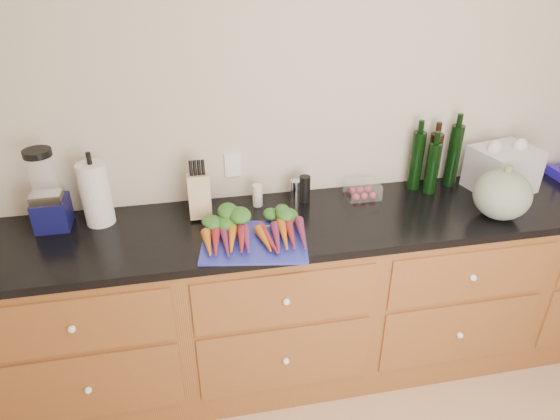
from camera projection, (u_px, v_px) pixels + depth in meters
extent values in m
cube|color=beige|center=(348.00, 121.00, 2.54)|extent=(4.10, 0.05, 2.60)
cube|color=brown|center=(356.00, 293.00, 2.68)|extent=(3.60, 0.60, 0.90)
cube|color=brown|center=(72.00, 327.00, 2.06)|extent=(0.82, 0.01, 0.28)
sphere|color=white|center=(72.00, 329.00, 2.04)|extent=(0.03, 0.03, 0.03)
cube|color=brown|center=(89.00, 388.00, 2.23)|extent=(0.82, 0.01, 0.38)
sphere|color=white|center=(88.00, 390.00, 2.22)|extent=(0.03, 0.03, 0.03)
cube|color=brown|center=(286.00, 299.00, 2.21)|extent=(0.82, 0.01, 0.28)
sphere|color=white|center=(286.00, 302.00, 2.19)|extent=(0.03, 0.03, 0.03)
cube|color=brown|center=(285.00, 359.00, 2.38)|extent=(0.82, 0.01, 0.38)
sphere|color=white|center=(286.00, 361.00, 2.37)|extent=(0.03, 0.03, 0.03)
cube|color=brown|center=(472.00, 276.00, 2.36)|extent=(0.82, 0.01, 0.28)
sphere|color=white|center=(473.00, 278.00, 2.35)|extent=(0.03, 0.03, 0.03)
cube|color=brown|center=(458.00, 333.00, 2.53)|extent=(0.82, 0.01, 0.38)
sphere|color=white|center=(460.00, 335.00, 2.52)|extent=(0.03, 0.03, 0.03)
cube|color=black|center=(363.00, 217.00, 2.45)|extent=(3.64, 0.62, 0.04)
cube|color=#262DA5|center=(254.00, 242.00, 2.20)|extent=(0.51, 0.42, 0.01)
cone|color=#C86717|center=(209.00, 244.00, 2.14)|extent=(0.04, 0.21, 0.04)
cone|color=maroon|center=(216.00, 243.00, 2.14)|extent=(0.04, 0.21, 0.04)
cone|color=#6D224A|center=(224.00, 242.00, 2.15)|extent=(0.04, 0.21, 0.04)
cone|color=#C86717|center=(232.00, 241.00, 2.16)|extent=(0.04, 0.21, 0.04)
cone|color=maroon|center=(240.00, 240.00, 2.16)|extent=(0.04, 0.21, 0.04)
cone|color=#6D224A|center=(248.00, 240.00, 2.17)|extent=(0.04, 0.21, 0.04)
ellipsoid|color=#26541C|center=(224.00, 221.00, 2.28)|extent=(0.21, 0.13, 0.06)
cone|color=#C86717|center=(262.00, 238.00, 2.18)|extent=(0.04, 0.21, 0.04)
cone|color=maroon|center=(270.00, 237.00, 2.18)|extent=(0.04, 0.21, 0.04)
cone|color=#6D224A|center=(277.00, 236.00, 2.19)|extent=(0.04, 0.21, 0.04)
cone|color=#C86717|center=(285.00, 236.00, 2.19)|extent=(0.04, 0.21, 0.04)
cone|color=maroon|center=(292.00, 235.00, 2.20)|extent=(0.04, 0.21, 0.04)
cone|color=#6D224A|center=(300.00, 234.00, 2.21)|extent=(0.04, 0.21, 0.04)
ellipsoid|color=#26541C|center=(274.00, 217.00, 2.32)|extent=(0.21, 0.13, 0.06)
ellipsoid|color=#606F5C|center=(502.00, 195.00, 2.35)|extent=(0.27, 0.27, 0.24)
cube|color=#0E0E41|center=(52.00, 213.00, 2.30)|extent=(0.15, 0.15, 0.14)
cube|color=silver|center=(46.00, 198.00, 2.23)|extent=(0.13, 0.09, 0.04)
cylinder|color=white|center=(43.00, 176.00, 2.20)|extent=(0.12, 0.12, 0.20)
cylinder|color=black|center=(37.00, 153.00, 2.15)|extent=(0.12, 0.12, 0.03)
cylinder|color=silver|center=(96.00, 194.00, 2.29)|extent=(0.13, 0.13, 0.30)
cube|color=tan|center=(199.00, 196.00, 2.38)|extent=(0.10, 0.10, 0.21)
cylinder|color=silver|center=(257.00, 195.00, 2.48)|extent=(0.05, 0.05, 0.11)
cylinder|color=black|center=(305.00, 189.00, 2.52)|extent=(0.06, 0.06, 0.14)
cylinder|color=silver|center=(296.00, 191.00, 2.51)|extent=(0.05, 0.05, 0.12)
cube|color=white|center=(363.00, 190.00, 2.57)|extent=(0.17, 0.13, 0.08)
cylinder|color=black|center=(416.00, 161.00, 2.61)|extent=(0.07, 0.07, 0.31)
cylinder|color=black|center=(434.00, 160.00, 2.64)|extent=(0.07, 0.07, 0.29)
cylinder|color=black|center=(453.00, 156.00, 2.64)|extent=(0.07, 0.07, 0.33)
cylinder|color=black|center=(432.00, 168.00, 2.58)|extent=(0.07, 0.07, 0.27)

